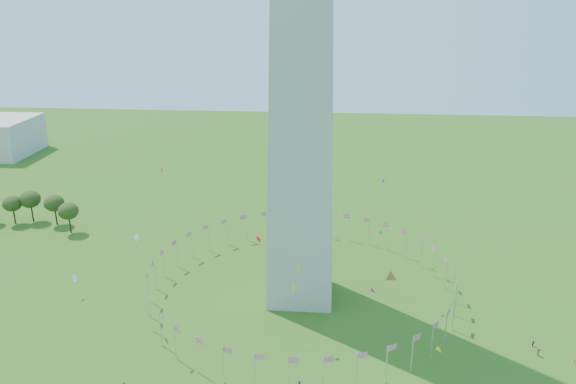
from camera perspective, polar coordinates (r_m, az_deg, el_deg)
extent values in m
cylinder|color=silver|center=(155.21, 16.40, -9.20)|extent=(0.24, 0.24, 9.00)
cylinder|color=silver|center=(161.10, 15.72, -8.03)|extent=(0.24, 0.24, 9.00)
cylinder|color=silver|center=(166.68, 14.71, -6.97)|extent=(0.24, 0.24, 9.00)
cylinder|color=silver|center=(171.80, 13.40, -6.03)|extent=(0.24, 0.24, 9.00)
cylinder|color=silver|center=(176.36, 11.86, -5.22)|extent=(0.24, 0.24, 9.00)
cylinder|color=silver|center=(180.27, 10.13, -4.54)|extent=(0.24, 0.24, 9.00)
cylinder|color=silver|center=(183.45, 8.24, -4.00)|extent=(0.24, 0.24, 9.00)
cylinder|color=silver|center=(185.85, 6.25, -3.59)|extent=(0.24, 0.24, 9.00)
cylinder|color=silver|center=(187.43, 4.18, -3.32)|extent=(0.24, 0.24, 9.00)
cylinder|color=silver|center=(188.15, 2.06, -3.19)|extent=(0.24, 0.24, 9.00)
cylinder|color=silver|center=(188.01, -0.07, -3.19)|extent=(0.24, 0.24, 9.00)
cylinder|color=silver|center=(187.01, -2.17, -3.33)|extent=(0.24, 0.24, 9.00)
cylinder|color=silver|center=(185.16, -4.23, -3.62)|extent=(0.24, 0.24, 9.00)
cylinder|color=silver|center=(182.50, -6.20, -4.03)|extent=(0.24, 0.24, 9.00)
cylinder|color=silver|center=(179.07, -8.04, -4.59)|extent=(0.24, 0.24, 9.00)
cylinder|color=silver|center=(174.94, -9.73, -5.29)|extent=(0.24, 0.24, 9.00)
cylinder|color=silver|center=(170.18, -11.21, -6.11)|extent=(0.24, 0.24, 9.00)
cylinder|color=silver|center=(164.90, -12.45, -7.07)|extent=(0.24, 0.24, 9.00)
cylinder|color=silver|center=(159.20, -13.38, -8.16)|extent=(0.24, 0.24, 9.00)
cylinder|color=silver|center=(153.23, -13.95, -9.35)|extent=(0.24, 0.24, 9.00)
cylinder|color=silver|center=(147.15, -14.09, -10.65)|extent=(0.24, 0.24, 9.00)
cylinder|color=silver|center=(141.14, -13.75, -12.01)|extent=(0.24, 0.24, 9.00)
cylinder|color=silver|center=(135.39, -12.85, -13.39)|extent=(0.24, 0.24, 9.00)
cylinder|color=silver|center=(130.14, -11.36, -14.75)|extent=(0.24, 0.24, 9.00)
cylinder|color=silver|center=(125.62, -9.27, -16.00)|extent=(0.24, 0.24, 9.00)
cylinder|color=silver|center=(122.04, -6.59, -17.05)|extent=(0.24, 0.24, 9.00)
cylinder|color=silver|center=(119.60, -3.44, -17.80)|extent=(0.24, 0.24, 9.00)
cylinder|color=silver|center=(118.46, 0.02, -18.18)|extent=(0.24, 0.24, 9.00)
cylinder|color=silver|center=(118.69, 3.56, -18.14)|extent=(0.24, 0.24, 9.00)
cylinder|color=silver|center=(120.26, 6.95, -17.69)|extent=(0.24, 0.24, 9.00)
cylinder|color=silver|center=(123.09, 9.98, -16.88)|extent=(0.24, 0.24, 9.00)
cylinder|color=silver|center=(127.00, 12.50, -15.80)|extent=(0.24, 0.24, 9.00)
cylinder|color=silver|center=(131.79, 14.42, -14.54)|extent=(0.24, 0.24, 9.00)
cylinder|color=silver|center=(137.23, 15.74, -13.18)|extent=(0.24, 0.24, 9.00)
cylinder|color=silver|center=(143.08, 16.47, -11.81)|extent=(0.24, 0.24, 9.00)
cylinder|color=silver|center=(149.14, 16.67, -10.47)|extent=(0.24, 0.24, 9.00)
imported|color=#381A50|center=(122.24, 1.13, -18.96)|extent=(1.22, 1.30, 1.77)
imported|color=black|center=(145.46, 23.64, -13.94)|extent=(1.08, 0.96, 1.45)
imported|color=#58141C|center=(142.58, 24.10, -14.65)|extent=(0.90, 1.28, 1.80)
plane|color=#CC2699|center=(135.78, 8.62, -9.89)|extent=(1.33, 2.13, 2.31)
plane|color=white|center=(127.09, -15.13, -4.51)|extent=(0.29, 1.73, 1.72)
plane|color=red|center=(161.54, -12.71, 2.24)|extent=(0.60, 1.83, 1.80)
plane|color=yellow|center=(127.14, 1.06, -7.77)|extent=(1.28, 0.60, 1.41)
plane|color=red|center=(129.76, -3.00, -4.82)|extent=(1.36, 1.56, 1.36)
plane|color=blue|center=(145.64, 9.66, 1.13)|extent=(0.84, 0.75, 1.12)
plane|color=red|center=(107.61, 27.13, -15.19)|extent=(1.07, 1.83, 1.63)
plane|color=yellow|center=(128.93, 15.03, -15.16)|extent=(1.32, 1.17, 1.63)
plane|color=yellow|center=(118.28, 0.56, -9.71)|extent=(1.76, 0.51, 1.81)
plane|color=white|center=(161.72, -20.88, -8.21)|extent=(0.56, 1.88, 1.87)
plane|color=green|center=(133.80, 9.39, -4.10)|extent=(1.20, 0.13, 1.19)
plane|color=yellow|center=(118.08, 10.41, -8.50)|extent=(2.26, 0.85, 2.11)
ellipsoid|color=#3A521B|center=(219.84, -26.12, -1.68)|extent=(6.55, 6.55, 10.23)
ellipsoid|color=#3A521B|center=(219.36, -24.63, -1.35)|extent=(7.19, 7.19, 11.24)
ellipsoid|color=#3A521B|center=(212.99, -22.58, -1.72)|extent=(6.92, 6.92, 10.82)
ellipsoid|color=#3A521B|center=(203.93, -21.34, -2.50)|extent=(6.78, 6.78, 10.59)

